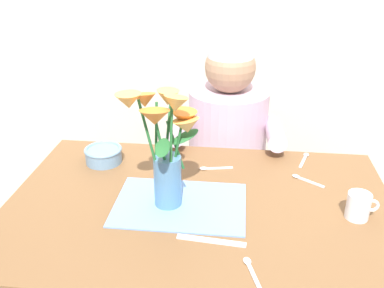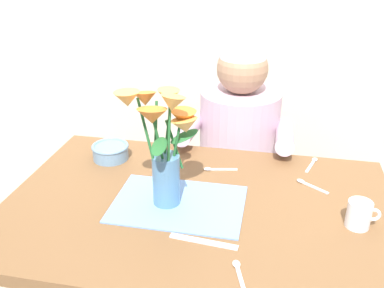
% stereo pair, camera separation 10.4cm
% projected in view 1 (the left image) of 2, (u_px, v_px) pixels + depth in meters
% --- Properties ---
extents(dining_table, '(1.20, 0.80, 0.74)m').
position_uv_depth(dining_table, '(199.00, 229.00, 1.38)').
color(dining_table, brown).
rests_on(dining_table, ground_plane).
extents(seated_person, '(0.45, 0.47, 1.14)m').
position_uv_depth(seated_person, '(227.00, 162.00, 1.96)').
color(seated_person, '#4C4C56').
rests_on(seated_person, ground_plane).
extents(striped_placemat, '(0.40, 0.28, 0.00)m').
position_uv_depth(striped_placemat, '(180.00, 204.00, 1.33)').
color(striped_placemat, '#6B93D1').
rests_on(striped_placemat, dining_table).
extents(flower_vase, '(0.25, 0.22, 0.37)m').
position_uv_depth(flower_vase, '(166.00, 141.00, 1.25)').
color(flower_vase, teal).
rests_on(flower_vase, dining_table).
extents(ceramic_bowl, '(0.14, 0.14, 0.06)m').
position_uv_depth(ceramic_bowl, '(104.00, 154.00, 1.58)').
color(ceramic_bowl, '#6689A8').
rests_on(ceramic_bowl, dining_table).
extents(dinner_knife, '(0.19, 0.04, 0.00)m').
position_uv_depth(dinner_knife, '(211.00, 241.00, 1.17)').
color(dinner_knife, silver).
rests_on(dinner_knife, dining_table).
extents(coffee_cup, '(0.09, 0.07, 0.08)m').
position_uv_depth(coffee_cup, '(359.00, 206.00, 1.26)').
color(coffee_cup, silver).
rests_on(coffee_cup, dining_table).
extents(spoon_0, '(0.11, 0.08, 0.01)m').
position_uv_depth(spoon_0, '(303.00, 179.00, 1.47)').
color(spoon_0, silver).
rests_on(spoon_0, dining_table).
extents(spoon_1, '(0.05, 0.12, 0.01)m').
position_uv_depth(spoon_1, '(250.00, 268.00, 1.08)').
color(spoon_1, silver).
rests_on(spoon_1, dining_table).
extents(spoon_2, '(0.05, 0.12, 0.01)m').
position_uv_depth(spoon_2, '(305.00, 158.00, 1.61)').
color(spoon_2, silver).
rests_on(spoon_2, dining_table).
extents(spoon_3, '(0.12, 0.04, 0.01)m').
position_uv_depth(spoon_3, '(211.00, 168.00, 1.54)').
color(spoon_3, silver).
rests_on(spoon_3, dining_table).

